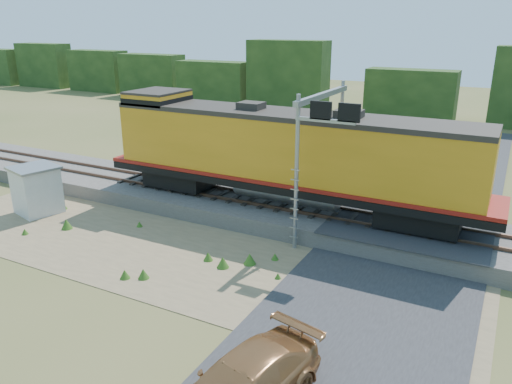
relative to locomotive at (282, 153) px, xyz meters
The scene contains 10 objects.
ground 6.97m from the locomotive, 96.76° to the right, with size 140.00×140.00×0.00m, color #475123.
ballast 3.15m from the locomotive, behind, with size 70.00×5.00×0.80m, color slate.
rails 2.68m from the locomotive, behind, with size 70.00×1.54×0.16m.
dirt_shoulder 7.04m from the locomotive, 116.24° to the right, with size 26.00×8.00×0.03m, color #8C7754.
road 8.87m from the locomotive, 39.90° to the right, with size 7.00×66.00×0.86m.
tree_line_north 32.01m from the locomotive, 91.27° to the left, with size 130.00×3.00×6.50m.
weed_clumps 8.04m from the locomotive, 125.52° to the right, with size 15.00×6.20×0.56m, color #34601B, non-canonical shape.
locomotive is the anchor object (origin of this frame).
shed 12.86m from the locomotive, 156.65° to the right, with size 2.60×2.60×2.51m.
signal_gantry 2.92m from the locomotive, 15.71° to the right, with size 2.68×6.20×6.77m.
Camera 1 is at (10.56, -15.40, 9.46)m, focal length 35.00 mm.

